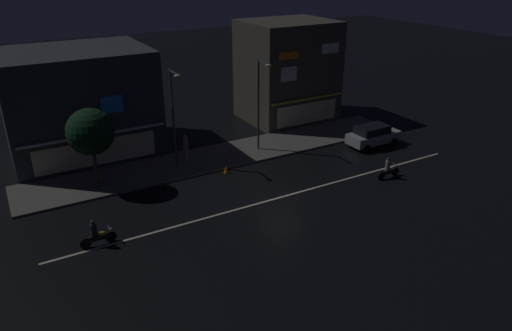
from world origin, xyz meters
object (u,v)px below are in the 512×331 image
motorcycle_following (96,235)px  traffic_cone (226,169)px  parked_car_near_kerb (373,135)px  pedestrian_on_sidewalk (186,148)px  streetlamp_mid (260,98)px  motorcycle_lead (388,169)px  streetlamp_west (174,110)px

motorcycle_following → traffic_cone: size_ratio=3.45×
parked_car_near_kerb → pedestrian_on_sidewalk: bearing=162.7°
streetlamp_mid → parked_car_near_kerb: streetlamp_mid is taller
motorcycle_lead → pedestrian_on_sidewalk: bearing=-44.3°
streetlamp_west → motorcycle_following: (-7.34, -7.40, -3.56)m
streetlamp_mid → pedestrian_on_sidewalk: size_ratio=3.60×
pedestrian_on_sidewalk → parked_car_near_kerb: (14.03, -4.37, -0.16)m
pedestrian_on_sidewalk → motorcycle_following: pedestrian_on_sidewalk is taller
pedestrian_on_sidewalk → traffic_cone: bearing=-70.6°
streetlamp_west → traffic_cone: bearing=-46.8°
streetlamp_west → parked_car_near_kerb: streetlamp_west is taller
streetlamp_west → motorcycle_following: 11.02m
motorcycle_following → parked_car_near_kerb: bearing=5.4°
pedestrian_on_sidewalk → traffic_cone: size_ratio=3.49×
pedestrian_on_sidewalk → motorcycle_lead: (10.81, -9.40, -0.40)m
motorcycle_following → motorcycle_lead: bearing=-8.2°
parked_car_near_kerb → traffic_cone: bearing=174.6°
motorcycle_lead → traffic_cone: 11.06m
motorcycle_lead → motorcycle_following: (-19.02, 1.51, 0.00)m
streetlamp_west → motorcycle_lead: streetlamp_west is taller
streetlamp_mid → traffic_cone: 6.04m
streetlamp_west → pedestrian_on_sidewalk: streetlamp_west is taller
motorcycle_following → traffic_cone: (9.87, 4.70, -0.36)m
pedestrian_on_sidewalk → motorcycle_lead: 14.33m
motorcycle_lead → motorcycle_following: bearing=-7.8°
streetlamp_west → traffic_cone: (2.53, -2.70, -3.92)m
pedestrian_on_sidewalk → motorcycle_following: bearing=-144.2°
streetlamp_west → pedestrian_on_sidewalk: bearing=29.6°
streetlamp_mid → motorcycle_lead: size_ratio=3.63×
pedestrian_on_sidewalk → parked_car_near_kerb: pedestrian_on_sidewalk is taller
pedestrian_on_sidewalk → streetlamp_west: bearing=-158.5°
streetlamp_west → motorcycle_following: bearing=-134.8°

